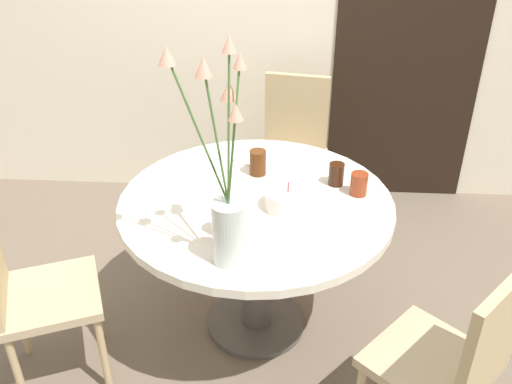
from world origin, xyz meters
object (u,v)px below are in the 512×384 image
object	(u,v)px
side_plate	(252,156)
drink_glass_3	(359,184)
birthday_cake	(288,200)
chair_near_front	(26,285)
drink_glass_0	(258,162)
chair_right_flank	(293,145)
chair_left_flank	(454,359)
drink_glass_1	(336,174)
flower_vase	(226,201)
drink_glass_2	(223,220)

from	to	relation	value
side_plate	drink_glass_3	xyz separation A→B (m)	(0.49, -0.33, 0.05)
birthday_cake	chair_near_front	bearing A→B (deg)	-163.02
chair_near_front	birthday_cake	size ratio (longest dim) A/B	4.77
drink_glass_0	side_plate	bearing A→B (deg)	102.12
drink_glass_0	birthday_cake	bearing A→B (deg)	-63.18
chair_near_front	chair_right_flank	bearing A→B (deg)	-60.78
birthday_cake	drink_glass_0	bearing A→B (deg)	116.82
chair_near_front	chair_left_flank	distance (m)	1.67
chair_near_front	chair_left_flank	bearing A→B (deg)	-122.19
side_plate	drink_glass_1	bearing A→B (deg)	-31.77
chair_right_flank	flower_vase	world-z (taller)	flower_vase
drink_glass_1	chair_right_flank	bearing A→B (deg)	103.30
chair_near_front	drink_glass_3	size ratio (longest dim) A/B	8.99
birthday_cake	drink_glass_2	size ratio (longest dim) A/B	1.46
chair_right_flank	drink_glass_3	xyz separation A→B (m)	(0.29, -0.90, 0.26)
chair_right_flank	birthday_cake	xyz separation A→B (m)	(-0.02, -1.03, 0.25)
birthday_cake	drink_glass_2	xyz separation A→B (m)	(-0.25, -0.21, 0.03)
side_plate	chair_left_flank	bearing A→B (deg)	-54.00
birthday_cake	drink_glass_3	xyz separation A→B (m)	(0.31, 0.13, 0.01)
birthday_cake	side_plate	xyz separation A→B (m)	(-0.18, 0.46, -0.03)
side_plate	drink_glass_0	distance (m)	0.18
chair_right_flank	side_plate	world-z (taller)	chair_right_flank
chair_right_flank	chair_near_front	bearing A→B (deg)	-119.22
chair_left_flank	side_plate	distance (m)	1.33
flower_vase	drink_glass_0	xyz separation A→B (m)	(0.07, 0.65, -0.19)
chair_right_flank	chair_left_flank	size ratio (longest dim) A/B	1.00
chair_near_front	drink_glass_1	distance (m)	1.40
birthday_cake	drink_glass_0	world-z (taller)	birthday_cake
birthday_cake	flower_vase	world-z (taller)	flower_vase
drink_glass_1	drink_glass_3	distance (m)	0.12
drink_glass_0	drink_glass_1	distance (m)	0.37
chair_right_flank	drink_glass_1	bearing A→B (deg)	-67.36
drink_glass_1	side_plate	bearing A→B (deg)	148.23
side_plate	birthday_cake	bearing A→B (deg)	-68.35
birthday_cake	drink_glass_3	distance (m)	0.33
drink_glass_3	drink_glass_0	bearing A→B (deg)	160.96
chair_near_front	chair_left_flank	world-z (taller)	same
chair_left_flank	drink_glass_3	xyz separation A→B (m)	(-0.29, 0.74, 0.26)
birthday_cake	side_plate	bearing A→B (deg)	111.65
birthday_cake	drink_glass_0	size ratio (longest dim) A/B	1.63
flower_vase	drink_glass_1	xyz separation A→B (m)	(0.43, 0.57, -0.20)
drink_glass_1	drink_glass_3	size ratio (longest dim) A/B	1.01
chair_right_flank	drink_glass_3	distance (m)	0.98
chair_right_flank	drink_glass_0	xyz separation A→B (m)	(-0.17, -0.74, 0.27)
chair_right_flank	flower_vase	xyz separation A→B (m)	(-0.24, -1.39, 0.46)
drink_glass_2	birthday_cake	bearing A→B (deg)	39.97
drink_glass_0	chair_near_front	bearing A→B (deg)	-146.25
chair_right_flank	side_plate	bearing A→B (deg)	-100.23
chair_right_flank	drink_glass_3	world-z (taller)	chair_right_flank
side_plate	drink_glass_2	world-z (taller)	drink_glass_2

